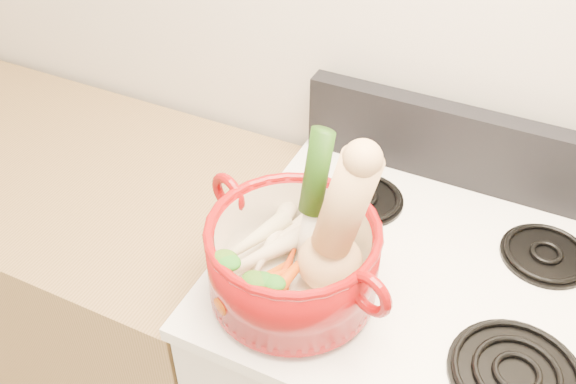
% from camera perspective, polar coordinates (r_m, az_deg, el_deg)
% --- Properties ---
extents(wall_back, '(3.50, 0.02, 2.60)m').
position_cam_1_polar(wall_back, '(1.34, 18.95, 13.61)').
color(wall_back, beige).
rests_on(wall_back, floor).
extents(cooktop, '(0.78, 0.67, 0.03)m').
position_cam_1_polar(cooktop, '(1.27, 12.43, -7.52)').
color(cooktop, white).
rests_on(cooktop, stove_body).
extents(control_backsplash, '(0.76, 0.05, 0.18)m').
position_cam_1_polar(control_backsplash, '(1.43, 16.37, 3.56)').
color(control_backsplash, black).
rests_on(control_backsplash, cooktop).
extents(counter_left, '(1.36, 0.65, 0.90)m').
position_cam_1_polar(counter_left, '(2.04, -20.02, -6.58)').
color(counter_left, olive).
rests_on(counter_left, floor).
extents(burner_front_left, '(0.22, 0.22, 0.02)m').
position_cam_1_polar(burner_front_left, '(1.18, 1.50, -9.14)').
color(burner_front_left, black).
rests_on(burner_front_left, cooktop).
extents(burner_front_right, '(0.22, 0.22, 0.02)m').
position_cam_1_polar(burner_front_right, '(1.15, 19.67, -14.93)').
color(burner_front_right, black).
rests_on(burner_front_right, cooktop).
extents(burner_back_left, '(0.17, 0.17, 0.02)m').
position_cam_1_polar(burner_back_left, '(1.38, 6.69, -0.52)').
color(burner_back_left, black).
rests_on(burner_back_left, cooktop).
extents(burner_back_right, '(0.17, 0.17, 0.02)m').
position_cam_1_polar(burner_back_right, '(1.35, 21.96, -5.09)').
color(burner_back_right, black).
rests_on(burner_back_right, cooktop).
extents(dutch_oven, '(0.38, 0.38, 0.15)m').
position_cam_1_polar(dutch_oven, '(1.13, 0.44, -6.05)').
color(dutch_oven, maroon).
rests_on(dutch_oven, burner_front_left).
extents(pot_handle_left, '(0.09, 0.05, 0.08)m').
position_cam_1_polar(pot_handle_left, '(1.19, -5.33, -0.09)').
color(pot_handle_left, maroon).
rests_on(pot_handle_left, dutch_oven).
extents(pot_handle_right, '(0.09, 0.05, 0.08)m').
position_cam_1_polar(pot_handle_right, '(1.02, 7.30, -8.99)').
color(pot_handle_right, maroon).
rests_on(pot_handle_right, dutch_oven).
extents(squash, '(0.21, 0.17, 0.31)m').
position_cam_1_polar(squash, '(1.05, 3.97, -2.68)').
color(squash, tan).
rests_on(squash, dutch_oven).
extents(leek, '(0.06, 0.11, 0.29)m').
position_cam_1_polar(leek, '(1.09, 2.10, -0.91)').
color(leek, silver).
rests_on(leek, dutch_oven).
extents(ginger, '(0.10, 0.08, 0.05)m').
position_cam_1_polar(ginger, '(1.19, 2.73, -4.35)').
color(ginger, tan).
rests_on(ginger, dutch_oven).
extents(parsnip_0, '(0.14, 0.24, 0.07)m').
position_cam_1_polar(parsnip_0, '(1.18, -1.15, -4.66)').
color(parsnip_0, beige).
rests_on(parsnip_0, dutch_oven).
extents(parsnip_1, '(0.17, 0.21, 0.07)m').
position_cam_1_polar(parsnip_1, '(1.16, -1.78, -5.26)').
color(parsnip_1, beige).
rests_on(parsnip_1, dutch_oven).
extents(parsnip_2, '(0.06, 0.20, 0.06)m').
position_cam_1_polar(parsnip_2, '(1.18, -1.20, -3.66)').
color(parsnip_2, beige).
rests_on(parsnip_2, dutch_oven).
extents(parsnip_3, '(0.11, 0.17, 0.05)m').
position_cam_1_polar(parsnip_3, '(1.17, -3.31, -4.26)').
color(parsnip_3, beige).
rests_on(parsnip_3, dutch_oven).
extents(carrot_0, '(0.07, 0.15, 0.04)m').
position_cam_1_polar(carrot_0, '(1.12, -0.38, -8.65)').
color(carrot_0, '#CD3E0A').
rests_on(carrot_0, dutch_oven).
extents(carrot_1, '(0.10, 0.16, 0.05)m').
position_cam_1_polar(carrot_1, '(1.12, -2.82, -8.23)').
color(carrot_1, '#C04909').
rests_on(carrot_1, dutch_oven).
extents(carrot_2, '(0.05, 0.16, 0.04)m').
position_cam_1_polar(carrot_2, '(1.11, -0.69, -8.10)').
color(carrot_2, '#C63809').
rests_on(carrot_2, dutch_oven).
extents(carrot_3, '(0.12, 0.13, 0.04)m').
position_cam_1_polar(carrot_3, '(1.10, -2.29, -8.00)').
color(carrot_3, '#D93C0A').
rests_on(carrot_3, dutch_oven).
extents(carrot_4, '(0.06, 0.18, 0.05)m').
position_cam_1_polar(carrot_4, '(1.10, -0.14, -7.85)').
color(carrot_4, '#C34D09').
rests_on(carrot_4, dutch_oven).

